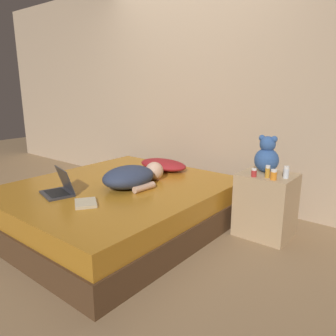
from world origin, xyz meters
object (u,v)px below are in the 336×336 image
(teddy_bear, at_px, (267,156))
(bottle_amber, at_px, (268,172))
(book, at_px, (86,203))
(person_lying, at_px, (132,176))
(laptop, at_px, (60,188))
(bottle_clear, at_px, (286,172))
(bottle_red, at_px, (254,173))
(pillow, at_px, (163,165))
(bottle_orange, at_px, (274,175))

(teddy_bear, bearing_deg, bottle_amber, -63.77)
(teddy_bear, distance_m, book, 1.60)
(person_lying, xyz_separation_m, laptop, (-0.33, -0.55, -0.04))
(bottle_clear, xyz_separation_m, bottle_amber, (-0.13, -0.08, 0.00))
(book, bearing_deg, person_lying, 95.41)
(bottle_red, bearing_deg, person_lying, -153.52)
(pillow, distance_m, bottle_clear, 1.38)
(laptop, height_order, bottle_orange, bottle_orange)
(laptop, bearing_deg, bottle_orange, 50.90)
(teddy_bear, relative_size, bottle_amber, 3.10)
(laptop, distance_m, bottle_red, 1.66)
(bottle_red, bearing_deg, bottle_orange, 4.12)
(bottle_red, height_order, bottle_clear, bottle_clear)
(bottle_amber, bearing_deg, bottle_clear, 31.96)
(bottle_clear, distance_m, bottle_amber, 0.15)
(bottle_red, distance_m, bottle_orange, 0.17)
(pillow, bearing_deg, bottle_red, -8.62)
(person_lying, distance_m, bottle_red, 1.08)
(pillow, bearing_deg, laptop, -97.29)
(laptop, height_order, book, laptop)
(pillow, height_order, teddy_bear, teddy_bear)
(person_lying, bearing_deg, pillow, 108.36)
(laptop, relative_size, bottle_orange, 3.97)
(teddy_bear, bearing_deg, person_lying, -144.61)
(laptop, bearing_deg, book, 11.61)
(bottle_amber, bearing_deg, person_lying, -153.83)
(person_lying, height_order, bottle_orange, bottle_orange)
(bottle_orange, distance_m, bottle_amber, 0.07)
(bottle_clear, height_order, bottle_amber, bottle_amber)
(pillow, height_order, bottle_amber, bottle_amber)
(teddy_bear, relative_size, book, 1.25)
(bottle_amber, bearing_deg, pillow, 174.02)
(bottle_amber, distance_m, book, 1.51)
(bottle_orange, bearing_deg, teddy_bear, 126.35)
(teddy_bear, distance_m, bottle_red, 0.24)
(book, bearing_deg, laptop, 176.23)
(bottle_red, height_order, bottle_orange, bottle_orange)
(pillow, bearing_deg, bottle_amber, -5.98)
(pillow, relative_size, bottle_clear, 5.61)
(pillow, xyz_separation_m, bottle_red, (1.14, -0.17, 0.14))
(bottle_red, relative_size, book, 0.27)
(person_lying, bearing_deg, book, -81.11)
(pillow, distance_m, bottle_orange, 1.32)
(person_lying, bearing_deg, bottle_orange, 27.04)
(bottle_red, bearing_deg, book, -130.85)
(laptop, bearing_deg, person_lying, 74.53)
(person_lying, relative_size, bottle_red, 9.79)
(bottle_orange, xyz_separation_m, book, (-1.08, -1.07, -0.19))
(bottle_orange, distance_m, book, 1.53)
(laptop, height_order, bottle_clear, bottle_clear)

